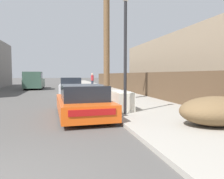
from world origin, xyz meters
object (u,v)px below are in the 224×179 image
object	(u,v)px
discarded_fridge	(121,100)
brush_pile	(217,111)
parked_sports_car_red	(82,102)
pickup_truck	(34,81)
street_lamp	(125,45)
car_parked_mid	(71,86)
utility_pole	(107,36)
pedestrian	(92,80)

from	to	relation	value
discarded_fridge	brush_pile	size ratio (longest dim) A/B	0.77
parked_sports_car_red	pickup_truck	bearing A→B (deg)	99.78
discarded_fridge	street_lamp	bearing A→B (deg)	-98.09
discarded_fridge	brush_pile	distance (m)	4.16
discarded_fridge	street_lamp	xyz separation A→B (m)	(-0.17, -1.16, 2.24)
parked_sports_car_red	car_parked_mid	distance (m)	9.99
pickup_truck	utility_pole	world-z (taller)	utility_pole
parked_sports_car_red	pickup_truck	distance (m)	17.73
street_lamp	brush_pile	xyz separation A→B (m)	(2.13, -2.50, -2.20)
utility_pole	street_lamp	xyz separation A→B (m)	(-0.13, -4.17, -1.08)
discarded_fridge	car_parked_mid	bearing A→B (deg)	101.00
car_parked_mid	brush_pile	world-z (taller)	car_parked_mid
parked_sports_car_red	brush_pile	xyz separation A→B (m)	(3.74, -2.93, -0.01)
car_parked_mid	parked_sports_car_red	bearing A→B (deg)	-87.91
parked_sports_car_red	street_lamp	xyz separation A→B (m)	(1.61, -0.43, 2.19)
parked_sports_car_red	pedestrian	distance (m)	17.95
discarded_fridge	parked_sports_car_red	distance (m)	1.92
utility_pole	brush_pile	size ratio (longest dim) A/B	3.07
car_parked_mid	pickup_truck	world-z (taller)	pickup_truck
pickup_truck	brush_pile	distance (m)	21.61
pickup_truck	brush_pile	bearing A→B (deg)	110.07
discarded_fridge	pedestrian	bearing A→B (deg)	86.44
parked_sports_car_red	utility_pole	distance (m)	5.26
discarded_fridge	parked_sports_car_red	size ratio (longest dim) A/B	0.40
car_parked_mid	brush_pile	xyz separation A→B (m)	(3.75, -12.92, -0.10)
car_parked_mid	street_lamp	distance (m)	10.75
brush_pile	pedestrian	distance (m)	20.68
utility_pole	pedestrian	xyz separation A→B (m)	(1.12, 13.98, -2.86)
discarded_fridge	pickup_truck	xyz separation A→B (m)	(-5.56, 16.59, 0.45)
parked_sports_car_red	car_parked_mid	xyz separation A→B (m)	(-0.01, 9.99, 0.08)
discarded_fridge	pedestrian	size ratio (longest dim) A/B	1.09
pickup_truck	brush_pile	xyz separation A→B (m)	(7.52, -20.25, -0.40)
discarded_fridge	street_lamp	world-z (taller)	street_lamp
parked_sports_car_red	street_lamp	distance (m)	2.75
utility_pole	brush_pile	xyz separation A→B (m)	(2.00, -6.67, -3.28)
car_parked_mid	pickup_truck	xyz separation A→B (m)	(-3.77, 7.33, 0.31)
car_parked_mid	utility_pole	distance (m)	7.23
utility_pole	street_lamp	distance (m)	4.31
car_parked_mid	street_lamp	world-z (taller)	street_lamp
pickup_truck	street_lamp	size ratio (longest dim) A/B	1.19
discarded_fridge	parked_sports_car_red	world-z (taller)	parked_sports_car_red
street_lamp	pickup_truck	bearing A→B (deg)	106.88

